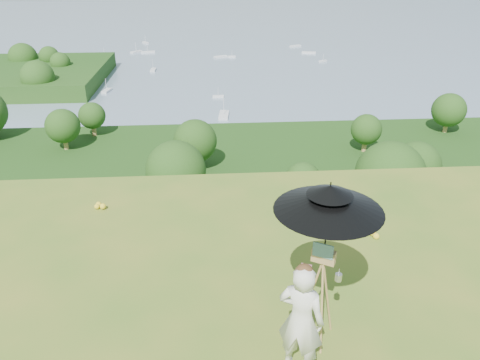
{
  "coord_description": "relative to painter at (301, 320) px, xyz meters",
  "views": [
    {
      "loc": [
        -0.32,
        -3.29,
        4.84
      ],
      "look_at": [
        0.19,
        4.03,
        1.26
      ],
      "focal_mm": 35.0,
      "sensor_mm": 36.0,
      "label": 1
    }
  ],
  "objects": [
    {
      "name": "forest_slope",
      "position": [
        -0.73,
        33.97,
        -29.8
      ],
      "size": [
        140.0,
        56.0,
        22.0
      ],
      "primitive_type": "cube",
      "color": "#113A0F",
      "rests_on": "bay_water"
    },
    {
      "name": "moored_boats",
      "position": [
        -13.23,
        159.97,
        -34.45
      ],
      "size": [
        140.0,
        140.0,
        0.7
      ],
      "primitive_type": null,
      "color": "silver",
      "rests_on": "bay_water"
    },
    {
      "name": "slope_trees",
      "position": [
        -0.73,
        33.97,
        -15.8
      ],
      "size": [
        110.0,
        50.0,
        6.0
      ],
      "primitive_type": null,
      "color": "#244915",
      "rests_on": "forest_slope"
    },
    {
      "name": "painter",
      "position": [
        0.0,
        0.0,
        0.0
      ],
      "size": [
        0.7,
        0.62,
        1.6
      ],
      "primitive_type": "imported",
      "rotation": [
        0.0,
        0.0,
        2.62
      ],
      "color": "silver",
      "rests_on": "ground"
    },
    {
      "name": "painter_cap",
      "position": [
        0.0,
        0.0,
        0.76
      ],
      "size": [
        0.29,
        0.31,
        0.1
      ],
      "primitive_type": null,
      "rotation": [
        0.0,
        0.0,
        -0.4
      ],
      "color": "#CF727F",
      "rests_on": "painter"
    },
    {
      "name": "harbor_town",
      "position": [
        -0.73,
        73.97,
        -30.3
      ],
      "size": [
        110.0,
        22.0,
        5.0
      ],
      "primitive_type": null,
      "color": "beige",
      "rests_on": "shoreline_tier"
    },
    {
      "name": "field_easel",
      "position": [
        0.35,
        0.5,
        -0.0
      ],
      "size": [
        0.83,
        0.83,
        1.59
      ],
      "primitive_type": null,
      "rotation": [
        0.0,
        0.0,
        -0.52
      ],
      "color": "#B0904A",
      "rests_on": "ground"
    },
    {
      "name": "sun_umbrella",
      "position": [
        0.37,
        0.53,
        1.06
      ],
      "size": [
        1.78,
        1.78,
        1.1
      ],
      "primitive_type": null,
      "rotation": [
        0.0,
        0.0,
        -0.42
      ],
      "color": "black",
      "rests_on": "field_easel"
    },
    {
      "name": "shoreline_tier",
      "position": [
        -0.73,
        73.97,
        -36.8
      ],
      "size": [
        170.0,
        28.0,
        8.0
      ],
      "primitive_type": "cube",
      "color": "gray",
      "rests_on": "bay_water"
    },
    {
      "name": "bay_water",
      "position": [
        -0.73,
        238.97,
        -34.8
      ],
      "size": [
        700.0,
        700.0,
        0.0
      ],
      "primitive_type": "plane",
      "color": "slate",
      "rests_on": "ground"
    }
  ]
}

